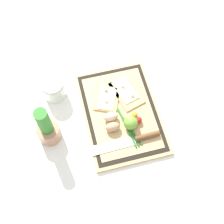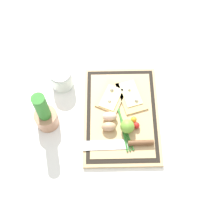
# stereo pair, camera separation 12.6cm
# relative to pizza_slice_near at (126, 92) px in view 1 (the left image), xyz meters

# --- Properties ---
(ground_plane) EXTENTS (6.00, 6.00, 0.00)m
(ground_plane) POSITION_rel_pizza_slice_near_xyz_m (-0.08, 0.04, -0.02)
(ground_plane) COLOR white
(cutting_board) EXTENTS (0.45, 0.31, 0.02)m
(cutting_board) POSITION_rel_pizza_slice_near_xyz_m (-0.08, 0.04, -0.01)
(cutting_board) COLOR tan
(cutting_board) RESTS_ON ground_plane
(pizza_slice_near) EXTENTS (0.18, 0.13, 0.02)m
(pizza_slice_near) POSITION_rel_pizza_slice_near_xyz_m (0.00, 0.00, 0.00)
(pizza_slice_near) COLOR tan
(pizza_slice_near) RESTS_ON cutting_board
(pizza_slice_far) EXTENTS (0.17, 0.14, 0.02)m
(pizza_slice_far) POSITION_rel_pizza_slice_near_xyz_m (-0.00, 0.08, 0.00)
(pizza_slice_far) COLOR tan
(pizza_slice_far) RESTS_ON cutting_board
(knife) EXTENTS (0.04, 0.28, 0.02)m
(knife) POSITION_rel_pizza_slice_near_xyz_m (-0.21, 0.02, 0.00)
(knife) COLOR silver
(knife) RESTS_ON cutting_board
(egg_brown) EXTENTS (0.04, 0.06, 0.04)m
(egg_brown) POSITION_rel_pizza_slice_near_xyz_m (-0.15, 0.10, 0.01)
(egg_brown) COLOR tan
(egg_brown) RESTS_ON cutting_board
(egg_pink) EXTENTS (0.04, 0.06, 0.04)m
(egg_pink) POSITION_rel_pizza_slice_near_xyz_m (-0.10, 0.09, 0.01)
(egg_pink) COLOR beige
(egg_pink) RESTS_ON cutting_board
(lime) EXTENTS (0.06, 0.06, 0.06)m
(lime) POSITION_rel_pizza_slice_near_xyz_m (-0.15, 0.02, 0.02)
(lime) COLOR #70A838
(lime) RESTS_ON cutting_board
(cherry_tomato_red) EXTENTS (0.03, 0.03, 0.03)m
(cherry_tomato_red) POSITION_rel_pizza_slice_near_xyz_m (-0.14, -0.01, 0.01)
(cherry_tomato_red) COLOR red
(cherry_tomato_red) RESTS_ON cutting_board
(cherry_tomato_yellow) EXTENTS (0.02, 0.02, 0.02)m
(cherry_tomato_yellow) POSITION_rel_pizza_slice_near_xyz_m (-0.11, -0.00, 0.01)
(cherry_tomato_yellow) COLOR gold
(cherry_tomato_yellow) RESTS_ON cutting_board
(scallion_bunch) EXTENTS (0.32, 0.10, 0.01)m
(scallion_bunch) POSITION_rel_pizza_slice_near_xyz_m (-0.09, 0.05, -0.00)
(scallion_bunch) COLOR #2D7528
(scallion_bunch) RESTS_ON cutting_board
(herb_pot) EXTENTS (0.09, 0.09, 0.21)m
(herb_pot) POSITION_rel_pizza_slice_near_xyz_m (-0.11, 0.34, 0.05)
(herb_pot) COLOR #AD7A5B
(herb_pot) RESTS_ON ground_plane
(sauce_jar) EXTENTS (0.09, 0.09, 0.09)m
(sauce_jar) POSITION_rel_pizza_slice_near_xyz_m (0.08, 0.29, 0.01)
(sauce_jar) COLOR silver
(sauce_jar) RESTS_ON ground_plane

